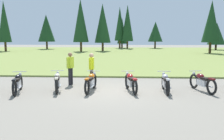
{
  "coord_description": "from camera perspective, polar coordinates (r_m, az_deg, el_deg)",
  "views": [
    {
      "loc": [
        0.69,
        -10.96,
        2.43
      ],
      "look_at": [
        0.0,
        0.6,
        0.9
      ],
      "focal_mm": 39.5,
      "sensor_mm": 36.0,
      "label": 1
    }
  ],
  "objects": [
    {
      "name": "motorcycle_orange",
      "position": [
        11.21,
        -4.9,
        -2.75
      ],
      "size": [
        0.62,
        2.1,
        0.88
      ],
      "color": "black",
      "rests_on": "ground"
    },
    {
      "name": "motorcycle_silver",
      "position": [
        11.29,
        12.28,
        -2.82
      ],
      "size": [
        0.62,
        2.1,
        0.88
      ],
      "color": "black",
      "rests_on": "ground"
    },
    {
      "name": "grass_moorland",
      "position": [
        36.83,
        2.34,
        3.83
      ],
      "size": [
        80.0,
        44.0,
        0.1
      ],
      "primitive_type": "cube",
      "color": "olive",
      "rests_on": "ground"
    },
    {
      "name": "motorcycle_maroon",
      "position": [
        11.9,
        20.14,
        -2.58
      ],
      "size": [
        0.8,
        2.05,
        0.88
      ],
      "color": "black",
      "rests_on": "ground"
    },
    {
      "name": "rider_near_row_end",
      "position": [
        12.83,
        -9.61,
        0.79
      ],
      "size": [
        0.32,
        0.53,
        1.67
      ],
      "color": "black",
      "rests_on": "ground"
    },
    {
      "name": "rider_in_hivis_vest",
      "position": [
        12.21,
        -4.75,
        0.53
      ],
      "size": [
        0.23,
        0.55,
        1.67
      ],
      "color": "#4C4233",
      "rests_on": "ground"
    },
    {
      "name": "motorcycle_black",
      "position": [
        11.67,
        -21.0,
        -2.81
      ],
      "size": [
        0.76,
        2.06,
        0.88
      ],
      "color": "black",
      "rests_on": "ground"
    },
    {
      "name": "motorcycle_cream",
      "position": [
        11.55,
        -12.55,
        -2.59
      ],
      "size": [
        0.75,
        2.07,
        0.88
      ],
      "color": "black",
      "rests_on": "ground"
    },
    {
      "name": "motorcycle_red",
      "position": [
        11.15,
        4.38,
        -2.79
      ],
      "size": [
        0.74,
        2.07,
        0.88
      ],
      "color": "black",
      "rests_on": "ground"
    },
    {
      "name": "forest_treeline",
      "position": [
        43.01,
        5.31,
        10.38
      ],
      "size": [
        43.4,
        29.54,
        9.16
      ],
      "color": "#47331E",
      "rests_on": "ground"
    },
    {
      "name": "ground_plane",
      "position": [
        11.25,
        -0.18,
        -4.95
      ],
      "size": [
        140.0,
        140.0,
        0.0
      ],
      "primitive_type": "plane",
      "color": "gray"
    }
  ]
}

